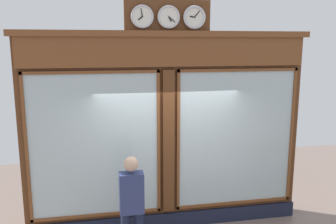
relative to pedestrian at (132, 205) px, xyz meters
The scene contains 2 objects.
shop_facade 1.54m from the pedestrian, 124.81° to the right, with size 5.04×0.42×4.02m.
pedestrian is the anchor object (origin of this frame).
Camera 1 is at (1.14, 5.86, 3.31)m, focal length 37.74 mm.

